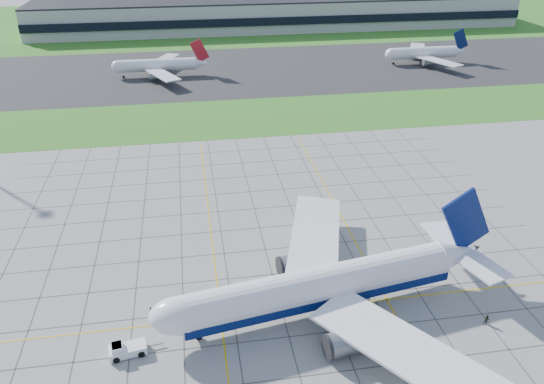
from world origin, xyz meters
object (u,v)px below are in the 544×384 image
object	(u,v)px
crew_far	(487,320)
crew_near	(151,311)
airliner	(322,286)
distant_jet_1	(159,65)
pushback_tug	(126,349)
distant_jet_2	(424,53)

from	to	relation	value
crew_far	crew_near	bearing A→B (deg)	177.02
airliner	distant_jet_1	xyz separation A→B (m)	(-29.09, 143.84, -0.56)
airliner	crew_far	size ratio (longest dim) A/B	31.94
airliner	crew_far	bearing A→B (deg)	-26.12
airliner	pushback_tug	xyz separation A→B (m)	(-30.76, -4.73, -4.06)
distant_jet_1	pushback_tug	bearing A→B (deg)	-90.65
crew_far	distant_jet_2	distance (m)	163.25
airliner	crew_far	world-z (taller)	airliner
crew_far	distant_jet_2	world-z (taller)	distant_jet_2
pushback_tug	crew_far	bearing A→B (deg)	-12.32
pushback_tug	distant_jet_2	xyz separation A→B (m)	(111.87, 150.54, 3.50)
airliner	distant_jet_2	size ratio (longest dim) A/B	1.37
crew_near	crew_far	world-z (taller)	crew_far
pushback_tug	crew_far	distance (m)	55.89
distant_jet_1	crew_far	bearing A→B (deg)	-70.31
crew_near	crew_far	xyz separation A→B (m)	(52.47, -10.80, 0.08)
distant_jet_2	crew_near	bearing A→B (deg)	-127.29
crew_near	airliner	bearing A→B (deg)	-62.07
pushback_tug	crew_far	world-z (taller)	pushback_tug
distant_jet_1	distant_jet_2	xyz separation A→B (m)	(110.19, 1.97, -0.00)
pushback_tug	crew_near	distance (m)	8.72
crew_far	distant_jet_2	bearing A→B (deg)	78.57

